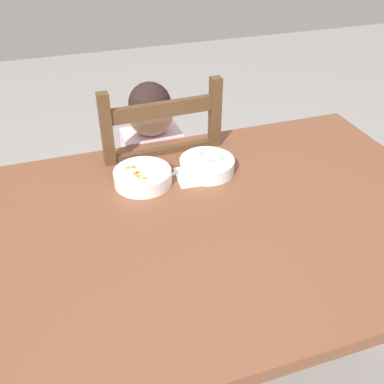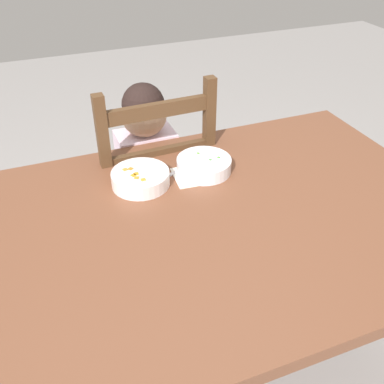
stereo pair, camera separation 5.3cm
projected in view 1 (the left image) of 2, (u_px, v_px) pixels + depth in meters
The scene contains 8 objects.
ground_plane at pixel (198, 374), 1.67m from camera, with size 8.00×8.00×0.00m, color gray.
dining_table at pixel (200, 244), 1.30m from camera, with size 1.54×0.97×0.74m.
dining_chair at pixel (157, 198), 1.82m from camera, with size 0.43×0.43×0.99m.
child_figure at pixel (155, 164), 1.73m from camera, with size 0.32×0.31×0.94m.
bowl_of_peas at pixel (207, 165), 1.44m from camera, with size 0.18×0.18×0.05m.
bowl_of_carrots at pixel (143, 177), 1.39m from camera, with size 0.18×0.18×0.05m.
spoon at pixel (163, 177), 1.42m from camera, with size 0.14×0.06×0.01m.
paper_napkin at pixel (198, 175), 1.44m from camera, with size 0.14×0.12×0.00m, color white.
Camera 1 is at (-0.33, -0.92, 1.52)m, focal length 41.50 mm.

